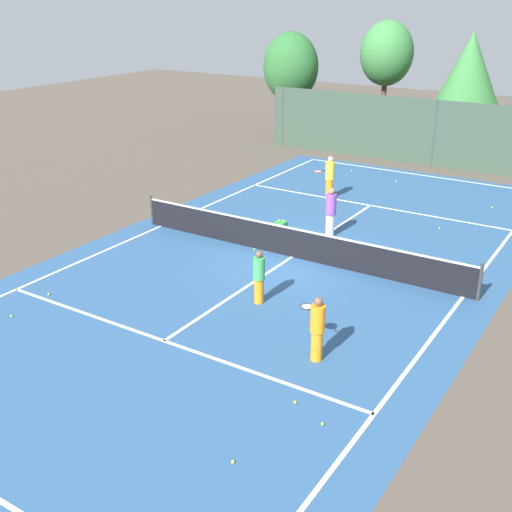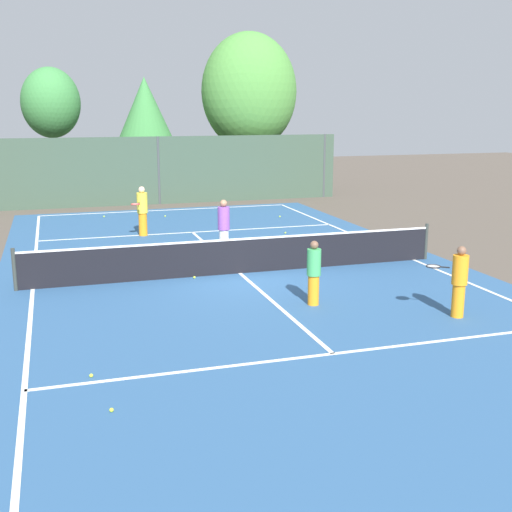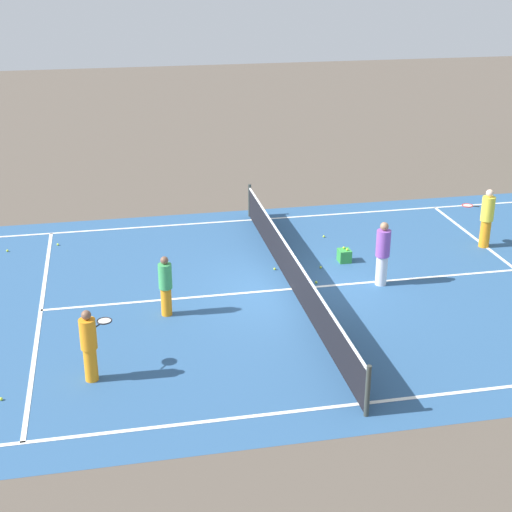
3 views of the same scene
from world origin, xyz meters
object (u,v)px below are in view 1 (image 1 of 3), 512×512
at_px(tennis_ball_6, 352,171).
at_px(tennis_ball_8, 255,250).
at_px(tennis_ball_0, 440,228).
at_px(tennis_ball_7, 11,316).
at_px(tennis_ball_5, 233,462).
at_px(player_1, 317,328).
at_px(player_3, 330,177).
at_px(tennis_ball_9, 297,248).
at_px(player_0, 331,212).
at_px(tennis_ball_10, 49,294).
at_px(tennis_ball_3, 492,208).
at_px(tennis_ball_1, 295,402).
at_px(player_2, 259,276).
at_px(ball_crate, 281,226).
at_px(tennis_ball_12, 396,182).
at_px(tennis_ball_4, 235,221).
at_px(tennis_ball_2, 322,424).
at_px(tennis_ball_11, 278,239).

distance_m(tennis_ball_6, tennis_ball_8, 11.17).
distance_m(tennis_ball_0, tennis_ball_6, 8.36).
bearing_deg(tennis_ball_7, tennis_ball_5, -10.79).
bearing_deg(player_1, player_3, 115.02).
bearing_deg(tennis_ball_9, player_0, 76.53).
height_order(tennis_ball_8, tennis_ball_9, same).
bearing_deg(tennis_ball_8, player_1, -45.67).
bearing_deg(tennis_ball_10, tennis_ball_3, 59.72).
bearing_deg(tennis_ball_6, tennis_ball_1, -69.01).
bearing_deg(player_2, tennis_ball_9, 104.73).
bearing_deg(tennis_ball_10, tennis_ball_0, 55.99).
relative_size(ball_crate, tennis_ball_12, 6.45).
bearing_deg(tennis_ball_3, player_1, -92.92).
height_order(player_2, tennis_ball_3, player_2).
bearing_deg(player_2, tennis_ball_10, -151.98).
bearing_deg(tennis_ball_12, tennis_ball_0, -54.60).
distance_m(tennis_ball_3, tennis_ball_7, 18.31).
distance_m(player_2, tennis_ball_8, 3.92).
xyz_separation_m(tennis_ball_3, tennis_ball_12, (-4.61, 1.55, 0.00)).
bearing_deg(tennis_ball_4, player_0, 7.91).
distance_m(player_0, tennis_ball_1, 10.09).
relative_size(player_1, tennis_ball_3, 24.29).
distance_m(player_0, tennis_ball_7, 10.91).
relative_size(player_2, tennis_ball_0, 23.25).
bearing_deg(tennis_ball_4, tennis_ball_3, 41.29).
relative_size(tennis_ball_2, tennis_ball_7, 1.00).
relative_size(tennis_ball_2, tennis_ball_11, 1.00).
height_order(tennis_ball_0, tennis_ball_12, same).
distance_m(player_1, tennis_ball_5, 4.08).
distance_m(player_2, tennis_ball_12, 13.64).
xyz_separation_m(tennis_ball_4, tennis_ball_7, (-0.70, -9.46, 0.00)).
bearing_deg(tennis_ball_12, player_2, -84.87).
xyz_separation_m(tennis_ball_4, tennis_ball_6, (0.64, 9.02, 0.00)).
bearing_deg(player_1, tennis_ball_3, 87.08).
relative_size(tennis_ball_1, tennis_ball_2, 1.00).
relative_size(tennis_ball_5, tennis_ball_8, 1.00).
distance_m(tennis_ball_3, tennis_ball_6, 7.44).
height_order(tennis_ball_9, tennis_ball_10, same).
relative_size(tennis_ball_10, tennis_ball_12, 1.00).
distance_m(player_3, tennis_ball_11, 5.34).
relative_size(player_1, tennis_ball_6, 24.29).
height_order(player_2, tennis_ball_9, player_2).
xyz_separation_m(tennis_ball_4, tennis_ball_10, (-0.91, -8.02, 0.00)).
distance_m(player_3, tennis_ball_7, 14.15).
height_order(player_3, tennis_ball_9, player_3).
height_order(player_3, tennis_ball_4, player_3).
height_order(player_3, tennis_ball_5, player_3).
distance_m(tennis_ball_8, tennis_ball_10, 6.73).
xyz_separation_m(tennis_ball_10, tennis_ball_12, (4.03, 16.36, 0.00)).
bearing_deg(player_0, player_3, 116.76).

